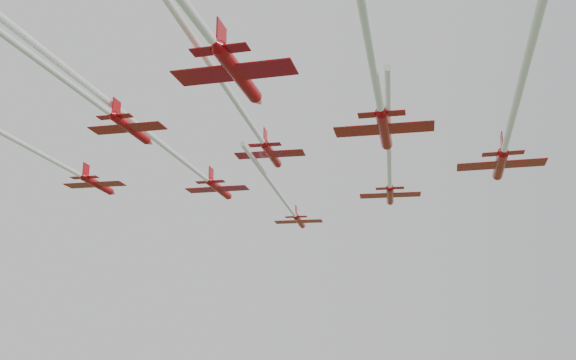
{
  "coord_description": "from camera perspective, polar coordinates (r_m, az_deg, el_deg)",
  "views": [
    {
      "loc": [
        -14.02,
        -77.69,
        31.1
      ],
      "look_at": [
        -2.77,
        4.46,
        54.0
      ],
      "focal_mm": 40.0,
      "sensor_mm": 36.0,
      "label": 1
    }
  ],
  "objects": [
    {
      "name": "jet_row3_right",
      "position": [
        68.14,
        18.93,
        3.69
      ],
      "size": [
        20.87,
        46.6,
        2.93
      ],
      "rotation": [
        0.0,
        0.0,
        -0.38
      ],
      "color": "#BC0810"
    },
    {
      "name": "jet_row2_right",
      "position": [
        82.53,
        9.03,
        0.47
      ],
      "size": [
        16.81,
        46.57,
        2.56
      ],
      "rotation": [
        0.0,
        0.0,
        -0.29
      ],
      "color": "#BC0810"
    },
    {
      "name": "jet_row3_mid",
      "position": [
        61.51,
        -4.65,
        6.93
      ],
      "size": [
        21.8,
        59.44,
        2.47
      ],
      "rotation": [
        0.0,
        0.0,
        -0.31
      ],
      "color": "#BC0810"
    },
    {
      "name": "jet_row4_left",
      "position": [
        55.89,
        -21.07,
        9.72
      ],
      "size": [
        23.01,
        55.79,
        2.36
      ],
      "rotation": [
        0.0,
        0.0,
        -0.36
      ],
      "color": "#BC0810"
    },
    {
      "name": "jet_row3_left",
      "position": [
        79.91,
        -20.08,
        1.6
      ],
      "size": [
        17.42,
        45.14,
        2.39
      ],
      "rotation": [
        0.0,
        0.0,
        -0.32
      ],
      "color": "#BC0810"
    },
    {
      "name": "jet_trail_solo",
      "position": [
        43.68,
        -7.98,
        13.77
      ],
      "size": [
        18.79,
        41.38,
        2.85
      ],
      "rotation": [
        0.0,
        0.0,
        -0.38
      ],
      "color": "#BC0810"
    },
    {
      "name": "jet_row2_left",
      "position": [
        79.54,
        -10.38,
        2.55
      ],
      "size": [
        26.71,
        66.32,
        2.78
      ],
      "rotation": [
        0.0,
        0.0,
        -0.35
      ],
      "color": "#BC0810"
    },
    {
      "name": "jet_row4_right",
      "position": [
        55.23,
        7.92,
        8.08
      ],
      "size": [
        19.67,
        48.05,
        2.93
      ],
      "rotation": [
        0.0,
        0.0,
        -0.34
      ],
      "color": "#BC0810"
    },
    {
      "name": "jet_lead",
      "position": [
        98.41,
        0.09,
        -2.43
      ],
      "size": [
        16.58,
        45.26,
        2.4
      ],
      "rotation": [
        0.0,
        0.0,
        -0.3
      ],
      "color": "#BC0810"
    }
  ]
}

